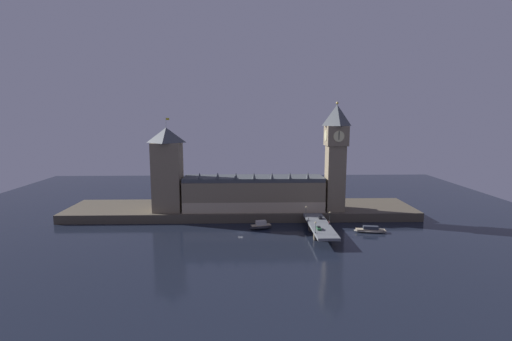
{
  "coord_description": "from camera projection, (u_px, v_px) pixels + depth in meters",
  "views": [
    {
      "loc": [
        3.38,
        -195.43,
        62.93
      ],
      "look_at": [
        8.97,
        20.0,
        31.42
      ],
      "focal_mm": 26.0,
      "sensor_mm": 36.0,
      "label": 1
    }
  ],
  "objects": [
    {
      "name": "street_lamp_far",
      "position": [
        306.0,
        210.0,
        211.49
      ],
      "size": [
        1.34,
        0.6,
        6.33
      ],
      "color": "#2D3333",
      "rests_on": "bridge"
    },
    {
      "name": "pedestrian_mid_walk",
      "position": [
        329.0,
        223.0,
        197.35
      ],
      "size": [
        0.38,
        0.38,
        1.77
      ],
      "color": "black",
      "rests_on": "bridge"
    },
    {
      "name": "embankment",
      "position": [
        241.0,
        210.0,
        240.52
      ],
      "size": [
        220.0,
        42.0,
        5.36
      ],
      "color": "#4C4438",
      "rests_on": "ground_plane"
    },
    {
      "name": "pedestrian_far_rail",
      "position": [
        309.0,
        219.0,
        205.14
      ],
      "size": [
        0.38,
        0.38,
        1.68
      ],
      "color": "black",
      "rests_on": "bridge"
    },
    {
      "name": "clock_tower",
      "position": [
        336.0,
        154.0,
        224.56
      ],
      "size": [
        13.2,
        13.31,
        66.26
      ],
      "color": "#7F7056",
      "rests_on": "embankment"
    },
    {
      "name": "bridge",
      "position": [
        320.0,
        227.0,
        197.85
      ],
      "size": [
        10.84,
        46.0,
        5.83
      ],
      "color": "slate",
      "rests_on": "ground_plane"
    },
    {
      "name": "parliament_hall",
      "position": [
        254.0,
        193.0,
        230.58
      ],
      "size": [
        85.97,
        20.66,
        24.68
      ],
      "color": "#7F7056",
      "rests_on": "embankment"
    },
    {
      "name": "street_lamp_mid",
      "position": [
        330.0,
        216.0,
        197.13
      ],
      "size": [
        1.34,
        0.6,
        7.01
      ],
      "color": "#2D3333",
      "rests_on": "bridge"
    },
    {
      "name": "car_southbound_trail",
      "position": [
        320.0,
        217.0,
        208.74
      ],
      "size": [
        1.98,
        4.14,
        1.54
      ],
      "color": "black",
      "rests_on": "bridge"
    },
    {
      "name": "victoria_tower",
      "position": [
        167.0,
        169.0,
        226.22
      ],
      "size": [
        17.04,
        17.04,
        56.95
      ],
      "color": "#7F7056",
      "rests_on": "embankment"
    },
    {
      "name": "street_lamp_near",
      "position": [
        316.0,
        226.0,
        182.41
      ],
      "size": [
        1.34,
        0.6,
        5.86
      ],
      "color": "#2D3333",
      "rests_on": "bridge"
    },
    {
      "name": "boat_downstream",
      "position": [
        371.0,
        230.0,
        202.54
      ],
      "size": [
        18.27,
        7.04,
        3.63
      ],
      "color": "#B2A893",
      "rests_on": "ground_plane"
    },
    {
      "name": "boat_upstream",
      "position": [
        261.0,
        226.0,
        208.67
      ],
      "size": [
        13.47,
        7.96,
        4.85
      ],
      "color": "#28282D",
      "rests_on": "ground_plane"
    },
    {
      "name": "car_northbound_trail",
      "position": [
        319.0,
        228.0,
        188.67
      ],
      "size": [
        2.06,
        4.67,
        1.58
      ],
      "color": "#235633",
      "rests_on": "bridge"
    },
    {
      "name": "ground_plane",
      "position": [
        241.0,
        233.0,
        202.33
      ],
      "size": [
        400.0,
        400.0,
        0.0
      ],
      "primitive_type": "plane",
      "color": "black"
    }
  ]
}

